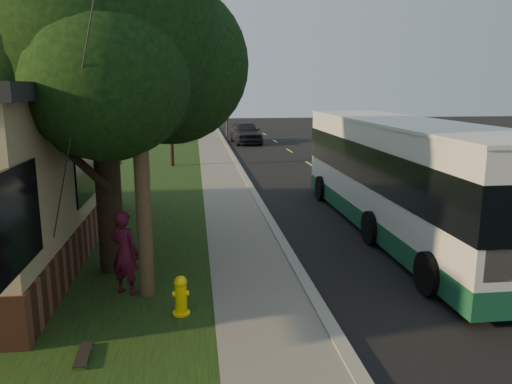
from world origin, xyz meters
The scene contains 15 objects.
ground centered at (0.00, 0.00, 0.00)m, with size 120.00×120.00×0.00m, color black.
road centered at (4.00, 10.00, 0.01)m, with size 8.00×80.00×0.01m, color black.
curb centered at (0.00, 10.00, 0.06)m, with size 0.25×80.00×0.12m, color gray.
sidewalk centered at (-1.00, 10.00, 0.04)m, with size 2.00×80.00×0.08m, color slate.
grass_verge centered at (-4.50, 10.00, 0.04)m, with size 5.00×80.00×0.07m, color black.
fire_hydrant centered at (-2.60, 0.00, 0.43)m, with size 0.32×0.32×0.74m.
utility_pole centered at (-3.31, 0.99, 4.63)m, with size 2.86×3.21×9.07m.
leafy_tree centered at (-4.17, 2.65, 5.17)m, with size 6.30×6.00×7.80m.
bare_tree_near centered at (-3.50, 18.00, 2.15)m, with size 1.38×1.21×4.31m.
bare_tree_far centered at (-3.00, 30.00, 2.00)m, with size 1.38×1.21×4.03m.
traffic_signal centered at (0.50, 34.00, 3.16)m, with size 0.18×0.22×5.50m.
transit_bus centered at (3.63, 4.78, 1.73)m, with size 2.77×12.01×3.25m.
skateboarder centered at (-3.72, 1.10, 0.93)m, with size 0.63×0.41×1.72m, color #490E22.
skateboard_main centered at (-4.07, -1.35, 0.12)m, with size 0.23×0.78×0.07m.
distant_car centered at (1.54, 28.83, 0.84)m, with size 1.97×4.91×1.67m, color black.
Camera 1 is at (-2.28, -8.63, 4.17)m, focal length 35.00 mm.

